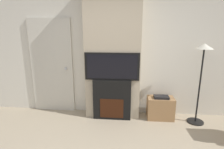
# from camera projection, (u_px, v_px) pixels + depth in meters

# --- Properties ---
(wall_back) EXTENTS (6.00, 0.06, 2.70)m
(wall_back) POSITION_uv_depth(u_px,v_px,m) (114.00, 52.00, 3.72)
(wall_back) COLOR silver
(wall_back) RESTS_ON ground_plane
(chimney_breast) EXTENTS (1.11, 0.34, 2.70)m
(chimney_breast) POSITION_uv_depth(u_px,v_px,m) (113.00, 53.00, 3.53)
(chimney_breast) COLOR tan
(chimney_breast) RESTS_ON ground_plane
(fireplace) EXTENTS (0.77, 0.15, 0.84)m
(fireplace) POSITION_uv_depth(u_px,v_px,m) (112.00, 100.00, 3.59)
(fireplace) COLOR black
(fireplace) RESTS_ON ground_plane
(television) EXTENTS (1.07, 0.07, 0.54)m
(television) POSITION_uv_depth(u_px,v_px,m) (112.00, 66.00, 3.42)
(television) COLOR black
(television) RESTS_ON fireplace
(floor_lamp) EXTENTS (0.31, 0.31, 1.57)m
(floor_lamp) POSITION_uv_depth(u_px,v_px,m) (202.00, 65.00, 3.25)
(floor_lamp) COLOR black
(floor_lamp) RESTS_ON ground_plane
(media_stand) EXTENTS (0.54, 0.32, 0.51)m
(media_stand) POSITION_uv_depth(u_px,v_px,m) (160.00, 108.00, 3.63)
(media_stand) COLOR #997047
(media_stand) RESTS_ON ground_plane
(entry_door) EXTENTS (0.94, 0.09, 2.06)m
(entry_door) POSITION_uv_depth(u_px,v_px,m) (52.00, 66.00, 3.86)
(entry_door) COLOR beige
(entry_door) RESTS_ON ground_plane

